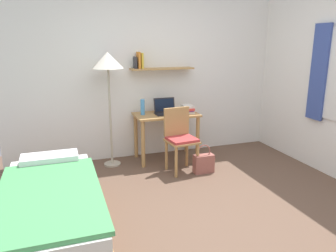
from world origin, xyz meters
name	(u,v)px	position (x,y,z in m)	size (l,w,h in m)	color
ground_plane	(206,213)	(0.00, 0.00, 0.00)	(5.28, 5.28, 0.00)	brown
wall_back	(152,72)	(0.00, 2.02, 1.30)	(4.40, 0.27, 2.60)	white
bed	(52,211)	(-1.53, 0.13, 0.24)	(0.89, 1.90, 0.54)	#B2844C
desk	(166,123)	(0.13, 1.70, 0.57)	(0.94, 0.54, 0.71)	#B2844C
desk_chair	(180,137)	(0.16, 1.21, 0.49)	(0.43, 0.42, 0.88)	#B2844C
standing_lamp	(108,66)	(-0.71, 1.71, 1.44)	(0.43, 0.43, 1.62)	#B2A893
laptop	(165,110)	(0.12, 1.72, 0.77)	(0.33, 0.23, 0.23)	black
water_bottle	(143,107)	(-0.22, 1.75, 0.83)	(0.06, 0.06, 0.23)	#4C99DB
book_stack	(188,109)	(0.45, 1.65, 0.77)	(0.18, 0.25, 0.12)	silver
handbag	(204,163)	(0.44, 1.02, 0.14)	(0.28, 0.13, 0.40)	#99564C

